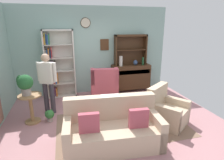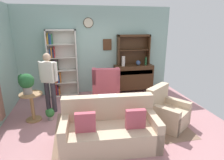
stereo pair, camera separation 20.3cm
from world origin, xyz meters
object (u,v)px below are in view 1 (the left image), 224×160
Objects in this scene: bottle_wine at (143,61)px; armchair_floral at (166,112)px; couch_floral at (113,130)px; wingback_chair at (104,89)px; coffee_table at (115,108)px; book_stack at (118,105)px; sideboard_hutch at (130,45)px; vase_round at (135,63)px; plant_stand at (31,105)px; sideboard at (131,76)px; potted_plant_small at (50,115)px; vase_tall at (121,61)px; person_reading at (47,79)px; potted_plant_large at (25,83)px; bookshelf at (57,66)px.

bottle_wine reaches higher than armchair_floral.
couch_floral is 1.77× the size of wingback_chair.
coffee_table is 0.12m from book_stack.
sideboard_hutch is 1.79m from wingback_chair.
sideboard_hutch is at bearing 63.38° from book_stack.
plant_stand is at bearing -155.88° from vase_round.
plant_stand is at bearing 164.32° from armchair_floral.
bottle_wine is at bearing 52.93° from book_stack.
sideboard is at bearing 167.11° from bottle_wine.
plant_stand reaches higher than potted_plant_small.
sideboard is 2.26m from coffee_table.
sideboard_hutch reaches higher than wingback_chair.
armchair_floral is (0.02, -2.33, -0.22)m from sideboard.
vase_tall reaches higher than book_stack.
wingback_chair is 1.68m from person_reading.
person_reading is (0.45, 0.41, -0.06)m from potted_plant_large.
coffee_table is (1.91, -0.48, -0.07)m from plant_stand.
coffee_table is at bearing 70.96° from couch_floral.
bottle_wine is at bearing 26.08° from potted_plant_small.
bookshelf is 3.12m from couch_floral.
wingback_chair is at bearing -153.39° from vase_round.
sideboard is 3.45m from potted_plant_large.
sideboard_hutch is at bearing 0.58° from bookshelf.
bottle_wine is (2.80, -0.17, 0.05)m from bookshelf.
person_reading is (0.39, 0.42, 0.48)m from plant_stand.
bottle_wine is 2.49m from book_stack.
potted_plant_small is (-2.76, -1.50, -0.83)m from vase_round.
sideboard_hutch is at bearing 90.00° from sideboard.
coffee_table is 4.44× the size of book_stack.
potted_plant_small is at bearing -153.92° from bottle_wine.
vase_tall reaches higher than couch_floral.
vase_tall reaches higher than plant_stand.
armchair_floral is 1.56× the size of plant_stand.
potted_plant_large reaches higher than wingback_chair.
vase_round is at bearing -27.17° from sideboard.
person_reading is (-2.77, -0.99, -0.10)m from vase_round.
vase_round is 0.94× the size of book_stack.
couch_floral is 0.88m from coffee_table.
vase_tall is 0.21× the size of person_reading.
bottle_wine is at bearing 21.61° from potted_plant_large.
bookshelf is 2.47m from sideboard_hutch.
bottle_wine is 3.18m from person_reading.
vase_round is 0.59× the size of potted_plant_small.
vase_tall is at bearing 100.39° from armchair_floral.
armchair_floral is 3.01m from person_reading.
vase_round is 0.16× the size of armchair_floral.
vase_round is at bearing 19.75° from person_reading.
sideboard_hutch is 6.10× the size of book_stack.
bookshelf is 3.05× the size of plant_stand.
vase_tall is 2.46m from person_reading.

